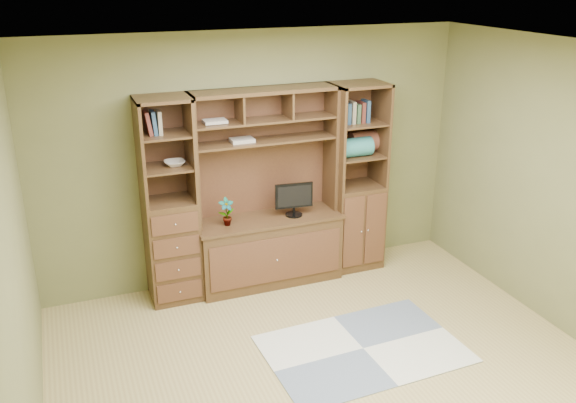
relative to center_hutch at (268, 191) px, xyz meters
name	(u,v)px	position (x,y,z in m)	size (l,w,h in m)	color
room	(339,231)	(-0.04, -1.73, 0.28)	(4.60, 4.10, 2.64)	tan
center_hutch	(268,191)	(0.00, 0.00, 0.00)	(1.54, 0.53, 2.05)	#462D18
left_tower	(169,202)	(-1.00, 0.04, 0.00)	(0.50, 0.45, 2.05)	#462D18
right_tower	(356,178)	(1.02, 0.04, 0.00)	(0.55, 0.45, 2.05)	#462D18
rug	(363,349)	(0.35, -1.50, -1.02)	(1.70, 1.13, 0.01)	#A2A7A8
monitor	(294,194)	(0.27, -0.03, -0.05)	(0.40, 0.18, 0.49)	black
orchid	(227,212)	(-0.45, -0.03, -0.15)	(0.15, 0.10, 0.29)	#955932
magazines	(242,140)	(-0.23, 0.09, 0.53)	(0.23, 0.17, 0.04)	#B3A898
bowl	(175,163)	(-0.92, 0.04, 0.39)	(0.20, 0.20, 0.05)	beige
blanket_teal	(356,147)	(0.97, -0.01, 0.36)	(0.34, 0.20, 0.20)	#2E7876
blanket_red	(367,141)	(1.18, 0.12, 0.38)	(0.40, 0.22, 0.22)	brown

